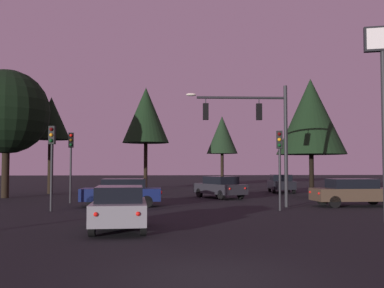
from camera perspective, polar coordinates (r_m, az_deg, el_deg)
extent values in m
plane|color=black|center=(33.55, -3.11, -6.61)|extent=(168.00, 168.00, 0.00)
cylinder|color=#232326|center=(25.24, 11.73, -0.25)|extent=(0.20, 0.20, 6.64)
cylinder|color=#232326|center=(25.01, 6.22, 5.81)|extent=(4.88, 0.35, 0.14)
ellipsoid|color=#F4EACC|center=(24.77, -0.10, 6.23)|extent=(0.56, 0.28, 0.16)
cylinder|color=#232326|center=(25.15, 8.42, 5.41)|extent=(0.05, 0.05, 0.32)
cube|color=black|center=(25.07, 8.43, 4.03)|extent=(0.31, 0.25, 0.90)
sphere|color=red|center=(25.24, 8.37, 4.62)|extent=(0.18, 0.18, 0.18)
sphere|color=#56380C|center=(25.21, 8.37, 3.99)|extent=(0.18, 0.18, 0.18)
sphere|color=#0C4219|center=(25.18, 8.38, 3.36)|extent=(0.18, 0.18, 0.18)
cylinder|color=#232326|center=(24.76, 1.73, 5.50)|extent=(0.05, 0.05, 0.32)
cube|color=black|center=(24.68, 1.73, 4.10)|extent=(0.31, 0.25, 0.90)
sphere|color=red|center=(24.86, 1.71, 4.70)|extent=(0.18, 0.18, 0.18)
sphere|color=#56380C|center=(24.82, 1.71, 4.06)|extent=(0.18, 0.18, 0.18)
sphere|color=#0C4219|center=(24.79, 1.71, 3.42)|extent=(0.18, 0.18, 0.18)
cylinder|color=#232326|center=(23.15, 10.99, -4.41)|extent=(0.12, 0.12, 3.09)
cube|color=black|center=(23.18, 10.94, 0.53)|extent=(0.36, 0.32, 0.90)
sphere|color=#4C0A0A|center=(23.06, 10.92, 1.24)|extent=(0.18, 0.18, 0.18)
sphere|color=#F9A319|center=(23.04, 10.93, 0.55)|extent=(0.18, 0.18, 0.18)
sphere|color=#0C4219|center=(23.03, 10.94, -0.15)|extent=(0.18, 0.18, 0.18)
cylinder|color=#232326|center=(28.28, -15.02, -3.83)|extent=(0.12, 0.12, 3.34)
cube|color=black|center=(28.33, -14.97, 0.47)|extent=(0.33, 0.27, 0.90)
sphere|color=red|center=(28.20, -14.98, 1.05)|extent=(0.18, 0.18, 0.18)
sphere|color=#56380C|center=(28.19, -14.98, 0.48)|extent=(0.18, 0.18, 0.18)
sphere|color=#0C4219|center=(28.17, -14.99, -0.08)|extent=(0.18, 0.18, 0.18)
cylinder|color=#232326|center=(23.41, -17.26, -4.06)|extent=(0.12, 0.12, 3.30)
cube|color=black|center=(23.46, -17.19, 1.07)|extent=(0.33, 0.28, 0.90)
sphere|color=#4C0A0A|center=(23.34, -17.29, 1.78)|extent=(0.18, 0.18, 0.18)
sphere|color=#F9A319|center=(23.32, -17.30, 1.10)|extent=(0.18, 0.18, 0.18)
sphere|color=#0C4219|center=(23.31, -17.31, 0.41)|extent=(0.18, 0.18, 0.18)
cube|color=gray|center=(16.01, -9.11, -8.32)|extent=(1.94, 4.07, 0.68)
cube|color=black|center=(15.81, -9.12, -6.21)|extent=(1.63, 2.22, 0.52)
cylinder|color=black|center=(17.40, -11.63, -8.98)|extent=(0.22, 0.65, 0.64)
cylinder|color=black|center=(17.35, -6.28, -9.04)|extent=(0.22, 0.65, 0.64)
cylinder|color=black|center=(14.78, -12.46, -10.07)|extent=(0.22, 0.65, 0.64)
cylinder|color=black|center=(14.72, -6.15, -10.15)|extent=(0.22, 0.65, 0.64)
sphere|color=red|center=(14.04, -12.02, -8.65)|extent=(0.14, 0.14, 0.14)
sphere|color=red|center=(13.98, -6.80, -8.72)|extent=(0.14, 0.14, 0.14)
cube|color=#473828|center=(26.80, 19.76, -5.98)|extent=(4.60, 1.94, 0.68)
cube|color=black|center=(26.71, 19.45, -4.71)|extent=(2.49, 1.64, 0.52)
cylinder|color=black|center=(28.24, 21.81, -6.47)|extent=(0.64, 0.21, 0.64)
cylinder|color=black|center=(26.98, 16.09, -6.74)|extent=(0.64, 0.21, 0.64)
cylinder|color=black|center=(25.44, 17.51, -6.96)|extent=(0.64, 0.21, 0.64)
sphere|color=red|center=(26.50, 14.64, -5.87)|extent=(0.14, 0.14, 0.14)
sphere|color=red|center=(25.28, 15.68, -6.01)|extent=(0.14, 0.14, 0.14)
cube|color=#0F1947|center=(25.50, -8.88, -6.28)|extent=(4.41, 1.99, 0.68)
cube|color=black|center=(25.46, -8.54, -4.94)|extent=(2.39, 1.68, 0.52)
cylinder|color=black|center=(24.86, -12.40, -7.12)|extent=(0.64, 0.21, 0.64)
cylinder|color=black|center=(26.53, -11.85, -6.85)|extent=(0.64, 0.21, 0.64)
cylinder|color=black|center=(24.60, -5.69, -7.22)|extent=(0.64, 0.21, 0.64)
cylinder|color=black|center=(26.28, -5.57, -6.94)|extent=(0.64, 0.21, 0.64)
sphere|color=red|center=(24.74, -3.92, -6.18)|extent=(0.14, 0.14, 0.14)
sphere|color=red|center=(26.06, -3.91, -6.01)|extent=(0.14, 0.14, 0.14)
cube|color=black|center=(39.40, 11.16, -5.05)|extent=(2.34, 4.24, 0.68)
cube|color=black|center=(39.52, 11.12, -4.17)|extent=(1.85, 2.36, 0.52)
cylinder|color=black|center=(38.24, 12.69, -5.61)|extent=(0.28, 0.66, 0.64)
cylinder|color=black|center=(37.97, 10.24, -5.65)|extent=(0.28, 0.66, 0.64)
cylinder|color=black|center=(40.85, 12.02, -5.44)|extent=(0.28, 0.66, 0.64)
cylinder|color=black|center=(40.61, 9.72, -5.47)|extent=(0.28, 0.66, 0.64)
sphere|color=red|center=(41.49, 11.61, -4.79)|extent=(0.14, 0.14, 0.14)
sphere|color=red|center=(41.31, 9.83, -4.82)|extent=(0.14, 0.14, 0.14)
cube|color=#232328|center=(31.85, 3.48, -5.62)|extent=(3.41, 4.67, 0.68)
cube|color=black|center=(31.70, 3.62, -4.55)|extent=(2.36, 2.76, 0.52)
cylinder|color=black|center=(32.67, 0.94, -6.16)|extent=(0.45, 0.67, 0.64)
cylinder|color=black|center=(33.49, 3.28, -6.07)|extent=(0.45, 0.67, 0.64)
cylinder|color=black|center=(30.25, 3.70, -6.41)|extent=(0.45, 0.67, 0.64)
cylinder|color=black|center=(31.13, 6.14, -6.30)|extent=(0.45, 0.67, 0.64)
sphere|color=red|center=(29.70, 4.76, -5.63)|extent=(0.14, 0.14, 0.14)
sphere|color=red|center=(30.41, 6.70, -5.55)|extent=(0.14, 0.14, 0.14)
cube|color=black|center=(19.96, 22.84, 12.09)|extent=(1.41, 0.65, 1.00)
cube|color=white|center=(19.84, 22.91, 12.18)|extent=(1.18, 0.38, 0.84)
cylinder|color=black|center=(34.47, -22.41, -2.97)|extent=(0.52, 0.52, 4.00)
sphere|color=black|center=(34.69, -22.28, 3.79)|extent=(5.95, 5.95, 5.95)
cylinder|color=black|center=(42.05, -5.86, -2.85)|extent=(0.34, 0.34, 4.40)
cone|color=black|center=(42.32, -5.82, 3.64)|extent=(4.31, 4.31, 5.16)
cylinder|color=black|center=(49.21, 3.82, -3.32)|extent=(0.34, 0.34, 3.62)
cone|color=black|center=(49.34, 3.80, 1.15)|extent=(3.37, 3.37, 4.07)
cylinder|color=black|center=(34.24, 14.81, -3.86)|extent=(0.34, 0.34, 3.09)
cone|color=black|center=(34.43, 14.72, 3.38)|extent=(5.06, 5.06, 5.58)
cylinder|color=black|center=(38.58, -17.38, -2.73)|extent=(0.44, 0.44, 4.41)
cone|color=black|center=(38.78, -17.29, 3.10)|extent=(3.08, 3.08, 3.47)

